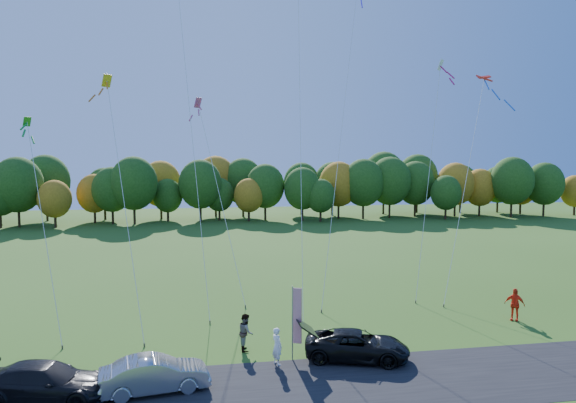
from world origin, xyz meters
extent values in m
plane|color=#2C5115|center=(0.00, 0.00, 0.00)|extent=(160.00, 160.00, 0.00)
cube|color=black|center=(0.00, -4.00, 0.01)|extent=(90.00, 6.00, 0.01)
imported|color=black|center=(2.04, -1.44, 0.69)|extent=(5.39, 3.69, 1.37)
imported|color=#A4A3A7|center=(-7.16, -3.31, 0.72)|extent=(4.58, 2.22, 1.45)
imported|color=black|center=(-11.35, -3.38, 0.74)|extent=(5.41, 2.93, 1.49)
imported|color=white|center=(-1.81, -1.39, 0.87)|extent=(0.65, 0.75, 1.75)
imported|color=gray|center=(-3.07, 0.67, 0.92)|extent=(0.70, 0.89, 1.84)
imported|color=red|center=(13.05, 2.71, 0.96)|extent=(1.16, 1.10, 1.93)
cylinder|color=#999999|center=(-1.00, -0.93, 1.78)|extent=(0.06, 0.06, 3.56)
cube|color=red|center=(-0.79, -1.01, 2.14)|extent=(0.43, 0.19, 2.67)
cube|color=navy|center=(-0.79, -0.98, 3.12)|extent=(0.42, 0.18, 0.69)
cylinder|color=#4C3F33|center=(-4.75, 5.14, 0.10)|extent=(0.08, 0.08, 0.20)
cylinder|color=#4C3F33|center=(2.15, 6.19, 0.10)|extent=(0.08, 0.08, 0.20)
cylinder|color=#4C3F33|center=(0.48, 3.74, 0.10)|extent=(0.08, 0.08, 0.20)
cylinder|color=#4C3F33|center=(10.22, 5.98, 0.10)|extent=(0.08, 0.08, 0.20)
cube|color=red|center=(17.13, 13.64, 15.95)|extent=(2.83, 1.00, 1.10)
cylinder|color=#4C3F33|center=(-8.12, 1.96, 0.10)|extent=(0.08, 0.08, 0.20)
cube|color=yellow|center=(-10.78, 9.23, 14.37)|extent=(1.29, 1.29, 1.54)
cylinder|color=#4C3F33|center=(-12.15, 2.37, 0.10)|extent=(0.08, 0.08, 0.20)
cube|color=#2B9218|center=(-14.55, 6.20, 11.60)|extent=(0.89, 0.89, 1.04)
cylinder|color=#4C3F33|center=(8.81, 7.13, 0.10)|extent=(0.08, 0.08, 0.20)
cube|color=white|center=(12.44, 11.72, 16.51)|extent=(1.31, 1.31, 1.56)
cylinder|color=#4C3F33|center=(-2.44, 7.97, 0.10)|extent=(0.08, 0.08, 0.20)
cube|color=#D24679|center=(-5.26, 14.41, 13.70)|extent=(1.24, 1.24, 1.47)
camera|label=1|loc=(-5.30, -24.29, 9.45)|focal=32.00mm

